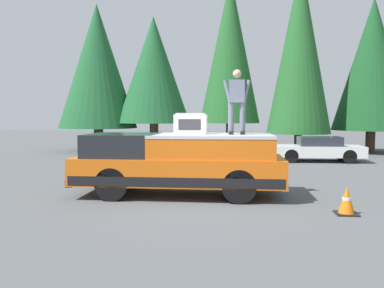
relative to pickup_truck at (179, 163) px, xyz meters
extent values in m
plane|color=#4C4F51|center=(-0.47, -0.61, -0.87)|extent=(90.00, 90.00, 0.00)
cube|color=orange|center=(0.00, 0.01, -0.17)|extent=(2.00, 5.50, 0.70)
cube|color=black|center=(0.00, 0.01, -0.37)|extent=(2.01, 5.39, 0.24)
cube|color=black|center=(0.00, 1.52, 0.48)|extent=(1.84, 1.87, 0.60)
cube|color=orange|center=(0.00, -0.87, 0.44)|extent=(1.92, 3.19, 0.52)
cube|color=#B7BABF|center=(0.00, -0.87, 0.74)|extent=(1.94, 3.19, 0.08)
cube|color=#232326|center=(0.00, 2.70, -0.44)|extent=(1.96, 0.16, 0.20)
cube|color=#B2B5BA|center=(0.00, -2.68, -0.44)|extent=(1.96, 0.16, 0.20)
cylinder|color=black|center=(-0.85, 1.60, -0.45)|extent=(0.30, 0.84, 0.84)
cylinder|color=black|center=(0.85, 1.60, -0.45)|extent=(0.30, 0.84, 0.84)
cylinder|color=black|center=(-0.85, -1.59, -0.45)|extent=(0.30, 0.84, 0.84)
cylinder|color=black|center=(0.85, -1.59, -0.45)|extent=(0.30, 0.84, 0.84)
cube|color=silver|center=(0.06, -0.31, 1.04)|extent=(0.64, 0.84, 0.52)
cube|color=#2D2D30|center=(-0.26, -0.31, 1.04)|extent=(0.01, 0.59, 0.29)
cube|color=#99999E|center=(0.06, -0.31, 1.32)|extent=(0.58, 0.76, 0.04)
cylinder|color=#4C515B|center=(0.00, -1.67, 1.20)|extent=(0.15, 0.15, 0.84)
cube|color=black|center=(-0.04, -1.67, 0.82)|extent=(0.26, 0.11, 0.08)
cylinder|color=#4C515B|center=(0.00, -1.37, 1.20)|extent=(0.15, 0.15, 0.84)
cube|color=black|center=(-0.04, -1.37, 0.82)|extent=(0.26, 0.11, 0.08)
cube|color=gray|center=(0.00, -1.52, 1.91)|extent=(0.24, 0.40, 0.58)
sphere|color=beige|center=(0.00, -1.52, 2.36)|extent=(0.22, 0.22, 0.22)
cylinder|color=gray|center=(-0.03, -1.77, 1.91)|extent=(0.09, 0.23, 0.58)
cylinder|color=gray|center=(-0.03, -1.28, 1.91)|extent=(0.09, 0.23, 0.58)
cube|color=white|center=(8.52, -5.35, -0.38)|extent=(1.64, 4.10, 0.50)
cube|color=#282D38|center=(8.52, -5.45, 0.08)|extent=(1.31, 1.89, 0.42)
cylinder|color=black|center=(7.80, -4.08, -0.56)|extent=(0.20, 0.62, 0.62)
cylinder|color=black|center=(9.24, -4.08, -0.56)|extent=(0.20, 0.62, 0.62)
cylinder|color=black|center=(7.80, -6.62, -0.56)|extent=(0.20, 0.62, 0.62)
cylinder|color=black|center=(9.24, -6.62, -0.56)|extent=(0.20, 0.62, 0.62)
cube|color=black|center=(-1.72, -3.89, -0.86)|extent=(0.47, 0.47, 0.03)
cone|color=orange|center=(-1.72, -3.89, -0.56)|extent=(0.36, 0.36, 0.62)
cylinder|color=white|center=(-1.72, -3.89, -0.53)|extent=(0.19, 0.19, 0.06)
cylinder|color=#4C3826|center=(13.48, -9.37, -0.23)|extent=(0.53, 0.53, 1.29)
cone|color=#194C23|center=(13.48, -9.37, 4.20)|extent=(4.40, 4.40, 7.55)
cylinder|color=#4C3826|center=(12.07, -5.04, -0.30)|extent=(0.42, 0.42, 1.15)
cone|color=#235B28|center=(12.07, -5.04, 4.96)|extent=(3.49, 3.49, 9.37)
cylinder|color=#4C3826|center=(12.97, -1.25, -0.02)|extent=(0.42, 0.42, 1.71)
cone|color=#235B28|center=(12.97, -1.25, 5.08)|extent=(3.47, 3.47, 8.49)
cylinder|color=#4C3826|center=(12.83, 3.22, -0.02)|extent=(0.51, 0.51, 1.70)
cone|color=#1E562D|center=(12.83, 3.22, 3.94)|extent=(4.29, 4.29, 6.22)
cylinder|color=#4C3826|center=(13.00, 6.67, -0.18)|extent=(0.56, 0.56, 1.39)
cone|color=#1E562D|center=(13.00, 6.67, 4.21)|extent=(4.68, 4.68, 7.39)
camera|label=1|loc=(-10.60, -1.41, 1.27)|focal=37.51mm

